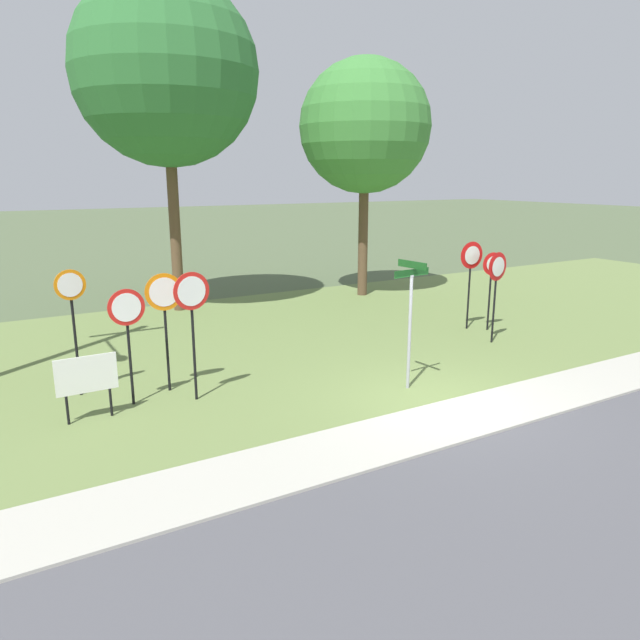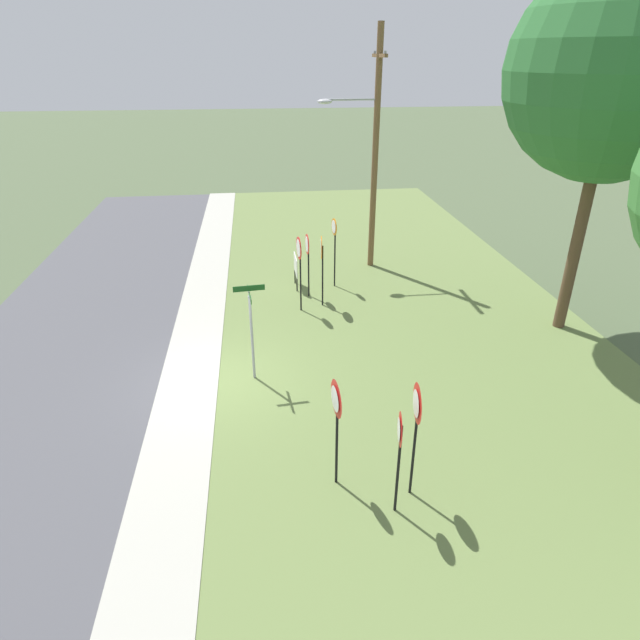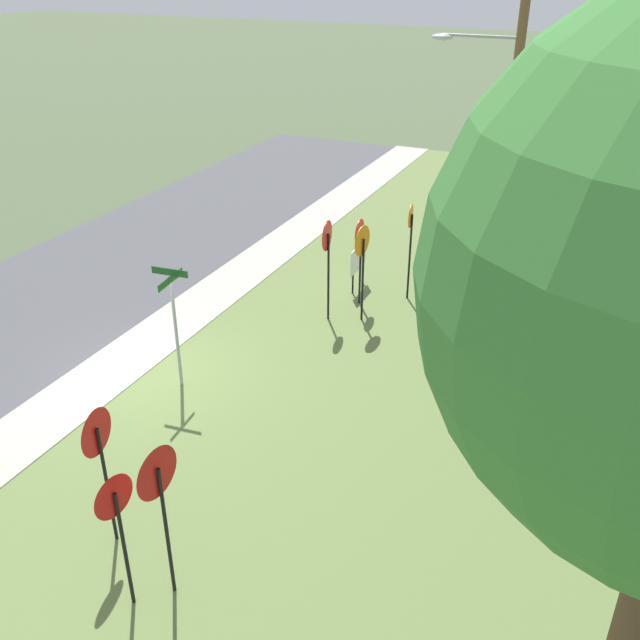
{
  "view_description": "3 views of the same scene",
  "coord_description": "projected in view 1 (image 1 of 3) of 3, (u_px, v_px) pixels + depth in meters",
  "views": [
    {
      "loc": [
        -7.72,
        -8.34,
        4.49
      ],
      "look_at": [
        -0.7,
        3.67,
        1.06
      ],
      "focal_mm": 32.82,
      "sensor_mm": 36.0,
      "label": 1
    },
    {
      "loc": [
        12.55,
        1.29,
        8.09
      ],
      "look_at": [
        -0.65,
        2.88,
        1.42
      ],
      "focal_mm": 29.97,
      "sensor_mm": 36.0,
      "label": 2
    },
    {
      "loc": [
        10.47,
        9.13,
        8.48
      ],
      "look_at": [
        -1.14,
        3.83,
        1.74
      ],
      "focal_mm": 39.54,
      "sensor_mm": 36.0,
      "label": 3
    }
  ],
  "objects": [
    {
      "name": "stop_sign_near_right",
      "position": [
        127.0,
        322.0,
        11.31
      ],
      "size": [
        0.72,
        0.11,
        2.36
      ],
      "rotation": [
        0.0,
        0.0,
        0.07
      ],
      "color": "black",
      "rests_on": "grass_median"
    },
    {
      "name": "notice_board",
      "position": [
        87.0,
        378.0,
        10.77
      ],
      "size": [
        1.1,
        0.06,
        1.25
      ],
      "rotation": [
        0.0,
        0.0,
        0.02
      ],
      "color": "black",
      "rests_on": "grass_median"
    },
    {
      "name": "yield_sign_near_right",
      "position": [
        492.0,
        273.0,
        16.97
      ],
      "size": [
        0.66,
        0.14,
        2.31
      ],
      "rotation": [
        0.0,
        0.0,
        -0.16
      ],
      "color": "black",
      "rests_on": "grass_median"
    },
    {
      "name": "grass_median",
      "position": [
        300.0,
        335.0,
        16.88
      ],
      "size": [
        44.0,
        12.0,
        0.04
      ],
      "primitive_type": "cube",
      "color": "olive",
      "rests_on": "ground_plane"
    },
    {
      "name": "stop_sign_near_left",
      "position": [
        165.0,
        306.0,
        12.03
      ],
      "size": [
        0.77,
        0.12,
        2.53
      ],
      "rotation": [
        0.0,
        0.0,
        -0.09
      ],
      "color": "black",
      "rests_on": "grass_median"
    },
    {
      "name": "yield_sign_near_left",
      "position": [
        471.0,
        264.0,
        17.06
      ],
      "size": [
        0.79,
        0.12,
        2.61
      ],
      "rotation": [
        0.0,
        0.0,
        -0.09
      ],
      "color": "black",
      "rests_on": "grass_median"
    },
    {
      "name": "yield_sign_far_left",
      "position": [
        497.0,
        276.0,
        15.63
      ],
      "size": [
        0.77,
        0.13,
        2.49
      ],
      "rotation": [
        0.0,
        0.0,
        0.13
      ],
      "color": "black",
      "rests_on": "grass_median"
    },
    {
      "name": "stop_sign_far_center",
      "position": [
        72.0,
        307.0,
        11.77
      ],
      "size": [
        0.62,
        0.12,
        2.65
      ],
      "rotation": [
        0.0,
        0.0,
        0.14
      ],
      "color": "black",
      "rests_on": "grass_median"
    },
    {
      "name": "oak_tree_right",
      "position": [
        365.0,
        127.0,
        21.1
      ],
      "size": [
        4.77,
        4.77,
        8.58
      ],
      "color": "brown",
      "rests_on": "grass_median"
    },
    {
      "name": "street_name_post",
      "position": [
        410.0,
        313.0,
        12.24
      ],
      "size": [
        0.96,
        0.81,
        2.76
      ],
      "rotation": [
        0.0,
        0.0,
        0.1
      ],
      "color": "#9EA0A8",
      "rests_on": "grass_median"
    },
    {
      "name": "stop_sign_far_left",
      "position": [
        192.0,
        308.0,
        11.5
      ],
      "size": [
        0.75,
        0.13,
        2.64
      ],
      "rotation": [
        0.0,
        0.0,
        0.12
      ],
      "color": "black",
      "rests_on": "grass_median"
    },
    {
      "name": "oak_tree_left",
      "position": [
        166.0,
        72.0,
        18.22
      ],
      "size": [
        5.83,
        5.83,
        10.53
      ],
      "color": "brown",
      "rests_on": "grass_median"
    },
    {
      "name": "ground_plane",
      "position": [
        441.0,
        404.0,
        11.85
      ],
      "size": [
        160.0,
        160.0,
        0.0
      ],
      "primitive_type": "plane",
      "color": "#4C5B3D"
    },
    {
      "name": "sidewalk_strip",
      "position": [
        469.0,
        416.0,
        11.17
      ],
      "size": [
        44.0,
        1.6,
        0.06
      ],
      "primitive_type": "cube",
      "color": "#ADAA9E",
      "rests_on": "ground_plane"
    }
  ]
}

